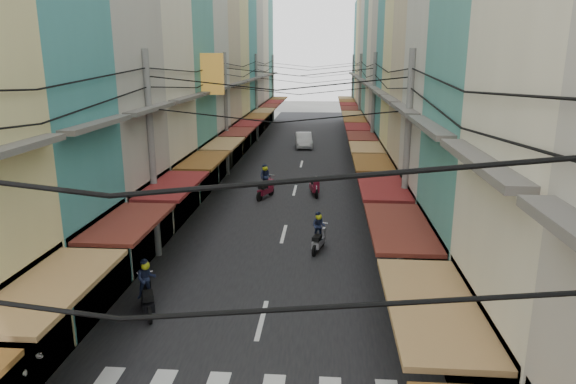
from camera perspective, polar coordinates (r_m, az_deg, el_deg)
The scene contains 14 objects.
ground at distance 18.14m, azimuth -2.11°, elevation -11.02°, with size 160.00×160.00×0.00m, color #63635E.
road at distance 37.12m, azimuth 1.35°, elevation 2.50°, with size 10.00×80.00×0.02m, color black.
sidewalk_left at distance 38.01m, azimuth -8.49°, elevation 2.66°, with size 3.00×80.00×0.06m, color gray.
sidewalk_right at distance 37.35m, azimuth 11.36°, elevation 2.32°, with size 3.00×80.00×0.06m, color gray.
building_row_left at distance 34.28m, azimuth -12.88°, elevation 17.56°, with size 7.80×67.67×23.70m.
building_row_right at distance 33.26m, azimuth 15.48°, elevation 16.87°, with size 7.80×68.98×22.59m.
utility_poles at distance 31.33m, azimuth 0.92°, elevation 12.38°, with size 10.20×66.13×8.20m.
white_car at distance 46.57m, azimuth 1.76°, elevation 4.99°, with size 4.63×1.82×1.63m, color silver.
bicycle at distance 20.36m, azimuth 20.22°, elevation -9.00°, with size 0.56×1.50×1.03m, color black.
moving_scooters at distance 24.24m, azimuth -2.68°, elevation -2.86°, with size 5.78×16.72×1.97m.
parked_scooters at distance 14.62m, azimuth 11.69°, elevation -16.13°, with size 13.02×12.33×0.93m.
pedestrians at distance 18.32m, azimuth -16.72°, elevation -8.05°, with size 13.01×19.12×2.02m.
market_umbrella at distance 14.58m, azimuth 25.37°, elevation -10.64°, with size 2.14×2.14×2.25m.
traffic_sign at distance 17.20m, azimuth 15.02°, elevation -4.86°, with size 0.10×0.68×3.08m.
Camera 1 is at (1.90, -16.23, 7.88)m, focal length 32.00 mm.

